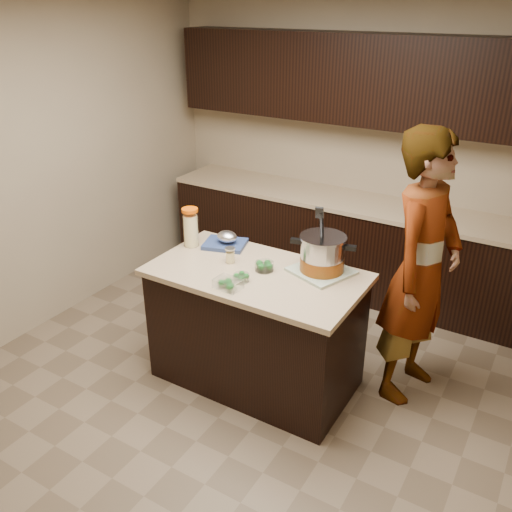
% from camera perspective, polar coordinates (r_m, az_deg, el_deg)
% --- Properties ---
extents(ground_plane, '(4.00, 4.00, 0.00)m').
position_cam_1_polar(ground_plane, '(4.18, 0.00, -12.72)').
color(ground_plane, brown).
rests_on(ground_plane, ground).
extents(room_shell, '(4.04, 4.04, 2.72)m').
position_cam_1_polar(room_shell, '(3.39, 0.00, 10.65)').
color(room_shell, tan).
rests_on(room_shell, ground).
extents(back_cabinets, '(3.60, 0.63, 2.33)m').
position_cam_1_polar(back_cabinets, '(5.12, 10.15, 6.42)').
color(back_cabinets, black).
rests_on(back_cabinets, ground).
extents(island, '(1.46, 0.81, 0.90)m').
position_cam_1_polar(island, '(3.91, 0.00, -7.52)').
color(island, black).
rests_on(island, ground).
extents(dish_towel, '(0.46, 0.46, 0.02)m').
position_cam_1_polar(dish_towel, '(3.70, 6.90, -1.57)').
color(dish_towel, '#5A7851').
rests_on(dish_towel, island).
extents(stock_pot, '(0.44, 0.38, 0.45)m').
position_cam_1_polar(stock_pot, '(3.65, 6.99, 0.03)').
color(stock_pot, '#B7B7BC').
rests_on(stock_pot, dish_towel).
extents(lemonade_pitcher, '(0.15, 0.15, 0.29)m').
position_cam_1_polar(lemonade_pitcher, '(4.05, -6.88, 2.87)').
color(lemonade_pitcher, '#F0DC92').
rests_on(lemonade_pitcher, island).
extents(mason_jar, '(0.08, 0.08, 0.12)m').
position_cam_1_polar(mason_jar, '(3.80, -2.74, 0.06)').
color(mason_jar, '#F0DC92').
rests_on(mason_jar, island).
extents(broccoli_tub_left, '(0.16, 0.16, 0.06)m').
position_cam_1_polar(broccoli_tub_left, '(3.70, 0.89, -1.12)').
color(broccoli_tub_left, silver).
rests_on(broccoli_tub_left, island).
extents(broccoli_tub_right, '(0.12, 0.12, 0.05)m').
position_cam_1_polar(broccoli_tub_right, '(3.56, -1.56, -2.32)').
color(broccoli_tub_right, silver).
rests_on(broccoli_tub_right, island).
extents(broccoli_tub_rect, '(0.18, 0.14, 0.06)m').
position_cam_1_polar(broccoli_tub_rect, '(3.48, -2.96, -2.97)').
color(broccoli_tub_rect, silver).
rests_on(broccoli_tub_rect, island).
extents(blue_tray, '(0.36, 0.32, 0.12)m').
position_cam_1_polar(blue_tray, '(4.06, -3.19, 1.56)').
color(blue_tray, navy).
rests_on(blue_tray, island).
extents(person, '(0.56, 0.76, 1.91)m').
position_cam_1_polar(person, '(3.76, 17.00, -1.41)').
color(person, gray).
rests_on(person, ground).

